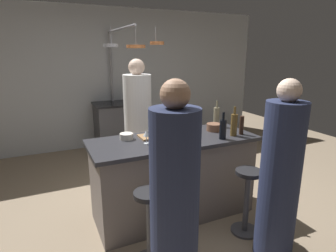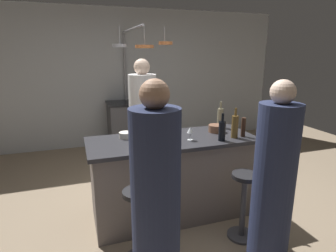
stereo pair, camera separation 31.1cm
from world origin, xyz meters
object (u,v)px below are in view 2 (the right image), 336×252
at_px(pepper_mill, 243,127).
at_px(wine_glass_near_left_guest, 143,133).
at_px(wine_glass_near_right_guest, 190,131).
at_px(mixing_bowl_wooden, 216,128).
at_px(mixing_bowl_ceramic, 126,135).
at_px(wine_bottle_dark, 222,130).
at_px(bar_stool_left, 139,223).
at_px(wine_bottle_amber, 235,126).
at_px(bar_stool_right, 244,203).
at_px(guest_right, 273,184).
at_px(guest_left, 156,205).
at_px(chef, 143,129).
at_px(stove_range, 129,125).
at_px(cutting_board, 153,136).
at_px(wine_bottle_white, 220,118).

relative_size(pepper_mill, wine_glass_near_left_guest, 1.44).
bearing_deg(wine_glass_near_right_guest, mixing_bowl_wooden, 25.82).
bearing_deg(mixing_bowl_ceramic, wine_bottle_dark, -23.85).
height_order(bar_stool_left, mixing_bowl_wooden, mixing_bowl_wooden).
distance_m(bar_stool_left, pepper_mill, 1.49).
bearing_deg(wine_bottle_dark, wine_bottle_amber, 15.48).
relative_size(bar_stool_right, guest_right, 0.43).
height_order(pepper_mill, mixing_bowl_ceramic, pepper_mill).
xyz_separation_m(bar_stool_left, mixing_bowl_ceramic, (0.05, 0.80, 0.56)).
distance_m(guest_left, pepper_mill, 1.51).
xyz_separation_m(guest_left, wine_bottle_dark, (0.94, 0.78, 0.25)).
distance_m(chef, wine_bottle_dark, 1.25).
bearing_deg(guest_left, bar_stool_right, 21.55).
relative_size(stove_range, pepper_mill, 4.24).
bearing_deg(cutting_board, wine_glass_near_right_guest, -38.00).
distance_m(pepper_mill, mixing_bowl_wooden, 0.33).
xyz_separation_m(stove_range, mixing_bowl_wooden, (0.56, -2.37, 0.50)).
bearing_deg(guest_left, mixing_bowl_ceramic, 89.42).
bearing_deg(wine_bottle_white, guest_left, -133.27).
bearing_deg(stove_range, bar_stool_left, -99.72).
height_order(bar_stool_left, cutting_board, cutting_board).
bearing_deg(wine_glass_near_left_guest, bar_stool_right, -33.74).
xyz_separation_m(guest_left, wine_bottle_white, (1.19, 1.26, 0.26)).
bearing_deg(stove_range, pepper_mill, -74.02).
relative_size(wine_bottle_amber, wine_glass_near_left_guest, 2.23).
relative_size(bar_stool_left, bar_stool_right, 1.00).
distance_m(stove_range, wine_bottle_amber, 2.77).
distance_m(wine_glass_near_left_guest, mixing_bowl_ceramic, 0.28).
relative_size(stove_range, wine_bottle_amber, 2.74).
xyz_separation_m(cutting_board, wine_glass_near_left_guest, (-0.16, -0.19, 0.10)).
height_order(cutting_board, pepper_mill, pepper_mill).
bearing_deg(pepper_mill, wine_glass_near_left_guest, 173.48).
xyz_separation_m(wine_glass_near_right_guest, mixing_bowl_ceramic, (-0.62, 0.30, -0.07)).
bearing_deg(bar_stool_left, wine_bottle_amber, 20.45).
height_order(bar_stool_left, wine_bottle_white, wine_bottle_white).
bearing_deg(bar_stool_left, wine_bottle_dark, 21.33).
height_order(stove_range, bar_stool_left, stove_range).
relative_size(guest_right, wine_glass_near_right_guest, 10.94).
height_order(bar_stool_right, wine_bottle_white, wine_bottle_white).
relative_size(bar_stool_right, wine_glass_near_right_guest, 4.66).
bearing_deg(mixing_bowl_wooden, wine_bottle_white, 49.37).
bearing_deg(bar_stool_right, cutting_board, 132.31).
relative_size(bar_stool_left, wine_bottle_amber, 2.09).
height_order(stove_range, pepper_mill, pepper_mill).
bearing_deg(cutting_board, stove_range, 85.72).
relative_size(cutting_board, pepper_mill, 1.52).
xyz_separation_m(chef, wine_bottle_dark, (0.57, -1.09, 0.21)).
xyz_separation_m(bar_stool_right, cutting_board, (-0.69, 0.76, 0.53)).
bearing_deg(bar_stool_left, stove_range, 80.28).
distance_m(guest_right, wine_bottle_amber, 0.85).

